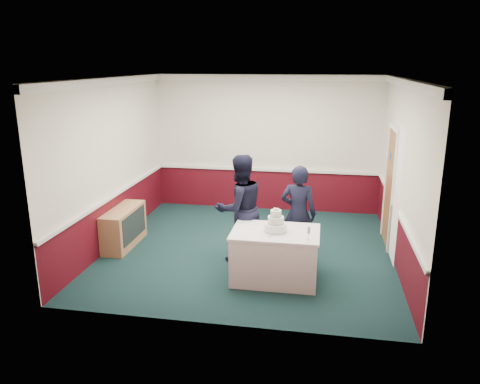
% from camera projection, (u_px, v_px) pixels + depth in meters
% --- Properties ---
extents(ground, '(5.00, 5.00, 0.00)m').
position_uv_depth(ground, '(249.00, 250.00, 8.39)').
color(ground, '#14312B').
rests_on(ground, ground).
extents(room_shell, '(5.00, 5.00, 3.00)m').
position_uv_depth(room_shell, '(259.00, 136.00, 8.42)').
color(room_shell, silver).
rests_on(room_shell, ground).
extents(sideboard, '(0.41, 1.20, 0.70)m').
position_uv_depth(sideboard, '(124.00, 227.00, 8.51)').
color(sideboard, tan).
rests_on(sideboard, ground).
extents(cake_table, '(1.32, 0.92, 0.79)m').
position_uv_depth(cake_table, '(275.00, 255.00, 7.16)').
color(cake_table, white).
rests_on(cake_table, ground).
extents(wedding_cake, '(0.35, 0.35, 0.36)m').
position_uv_depth(wedding_cake, '(276.00, 224.00, 7.03)').
color(wedding_cake, white).
rests_on(wedding_cake, cake_table).
extents(cake_knife, '(0.09, 0.21, 0.00)m').
position_uv_depth(cake_knife, '(272.00, 235.00, 6.87)').
color(cake_knife, silver).
rests_on(cake_knife, cake_table).
extents(champagne_flute, '(0.05, 0.05, 0.21)m').
position_uv_depth(champagne_flute, '(309.00, 231.00, 6.67)').
color(champagne_flute, silver).
rests_on(champagne_flute, cake_table).
extents(person_man, '(1.12, 1.08, 1.81)m').
position_uv_depth(person_man, '(240.00, 208.00, 7.76)').
color(person_man, black).
rests_on(person_man, ground).
extents(person_woman, '(0.65, 0.47, 1.64)m').
position_uv_depth(person_woman, '(298.00, 214.00, 7.76)').
color(person_woman, black).
rests_on(person_woman, ground).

